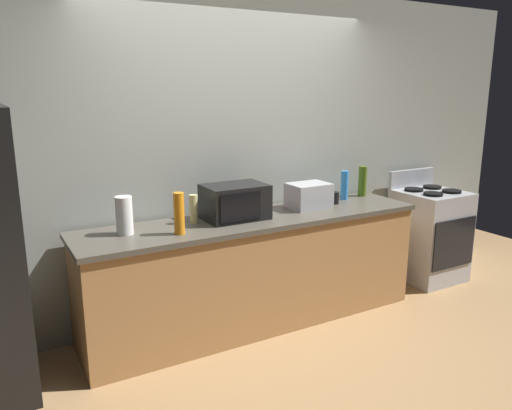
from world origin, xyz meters
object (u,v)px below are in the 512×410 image
Objects in this scene: paper_towel_roll at (124,216)px; bottle_dish_soap at (179,213)px; toaster_oven at (309,196)px; bottle_spray_cleaner at (344,185)px; bottle_vinegar at (194,209)px; stove_range at (429,234)px; microwave at (235,202)px; mug_black at (334,198)px; mug_red at (264,202)px; bottle_olive_oil at (362,181)px.

paper_towel_roll is 0.91× the size of bottle_dish_soap.
toaster_oven is 1.29× the size of bottle_spray_cleaner.
bottle_vinegar is at bearing 47.11° from bottle_dish_soap.
paper_towel_roll is at bearing 179.05° from stove_range.
bottle_spray_cleaner is at bearing 9.81° from bottle_dish_soap.
bottle_spray_cleaner is 1.74m from bottle_dish_soap.
microwave is at bearing -5.47° from bottle_vinegar.
microwave is 1.78× the size of paper_towel_roll.
stove_range is 3.65× the size of bottle_dish_soap.
mug_black is at bearing -152.98° from bottle_spray_cleaner.
toaster_oven is 3.31× the size of mug_red.
bottle_olive_oil reaches higher than bottle_spray_cleaner.
toaster_oven is 3.24× the size of mug_black.
toaster_oven is 0.48m from bottle_spray_cleaner.
microwave is 1.41× the size of toaster_oven.
stove_range is at bearing 2.80° from bottle_dish_soap.
microwave reaches higher than stove_range.
mug_black is at bearing 176.61° from stove_range.
toaster_oven is 1.57m from paper_towel_roll.
toaster_oven is 1.20× the size of bottle_olive_oil.
microwave reaches higher than bottle_vinegar.
bottle_olive_oil is at bearing 7.58° from bottle_spray_cleaner.
paper_towel_roll is (-0.86, 0.00, 0.00)m from microwave.
bottle_dish_soap is (-1.24, -0.19, 0.04)m from toaster_oven.
bottle_dish_soap is 0.29m from bottle_vinegar.
bottle_dish_soap is 0.97m from mug_red.
bottle_vinegar is at bearing 174.53° from microwave.
bottle_vinegar reaches higher than mug_red.
mug_black is (1.52, 0.20, -0.10)m from bottle_dish_soap.
toaster_oven reaches higher than mug_black.
bottle_vinegar reaches higher than stove_range.
paper_towel_roll reaches higher than bottle_spray_cleaner.
bottle_olive_oil is (-0.74, 0.20, 0.58)m from stove_range.
microwave and paper_towel_roll have the same top height.
stove_range is at bearing -3.39° from mug_black.
bottle_dish_soap is at bearing -172.50° from mug_black.
bottle_dish_soap is at bearing -132.89° from bottle_vinegar.
bottle_spray_cleaner is at bearing 5.61° from microwave.
stove_range is 4.00× the size of paper_towel_roll.
bottle_spray_cleaner is (1.18, 0.12, -0.00)m from microwave.
bottle_spray_cleaner is at bearing 27.02° from mug_black.
stove_range is 3.83× the size of bottle_olive_oil.
mug_black is (0.29, 0.01, -0.05)m from toaster_oven.
bottle_olive_oil is at bearing 3.79° from bottle_vinegar.
microwave is 0.86m from paper_towel_roll.
bottle_olive_oil is 2.69× the size of mug_black.
toaster_oven is at bearing -169.20° from bottle_olive_oil.
mug_black is (-0.19, -0.10, -0.08)m from bottle_spray_cleaner.
mug_red is at bearing 178.52° from bottle_olive_oil.
paper_towel_roll is 0.38m from bottle_dish_soap.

